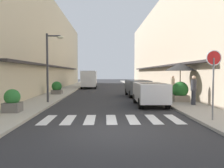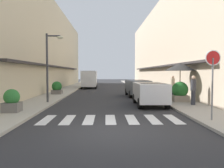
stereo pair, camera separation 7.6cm
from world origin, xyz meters
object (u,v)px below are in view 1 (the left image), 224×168
(street_lamp, at_px, (50,60))
(cafe_umbrella, at_px, (180,67))
(planter_midblock, at_px, (180,92))
(parked_car_near, at_px, (150,91))
(pedestrian_walking_far, at_px, (173,85))
(delivery_van, at_px, (89,78))
(pedestrian_walking_near, at_px, (194,89))
(planter_far, at_px, (57,88))
(parked_car_mid, at_px, (137,86))
(round_street_sign, at_px, (214,67))
(planter_corner, at_px, (12,101))

(street_lamp, bearing_deg, cafe_umbrella, 3.73)
(street_lamp, xyz_separation_m, planter_midblock, (8.90, 0.22, -2.20))
(parked_car_near, height_order, cafe_umbrella, cafe_umbrella)
(parked_car_near, xyz_separation_m, pedestrian_walking_far, (2.90, 4.94, 0.11))
(delivery_van, height_order, pedestrian_walking_near, delivery_van)
(cafe_umbrella, height_order, planter_far, cafe_umbrella)
(street_lamp, relative_size, pedestrian_walking_near, 2.55)
(street_lamp, xyz_separation_m, planter_far, (-0.84, 6.03, -2.30))
(parked_car_near, bearing_deg, parked_car_mid, 90.00)
(street_lamp, distance_m, planter_far, 6.51)
(round_street_sign, distance_m, pedestrian_walking_near, 4.89)
(delivery_van, distance_m, pedestrian_walking_far, 14.63)
(parked_car_near, height_order, pedestrian_walking_near, pedestrian_walking_near)
(round_street_sign, relative_size, cafe_umbrella, 1.09)
(delivery_van, relative_size, cafe_umbrella, 2.02)
(cafe_umbrella, xyz_separation_m, planter_midblock, (-0.11, -0.37, -1.73))
(delivery_van, distance_m, planter_midblock, 17.50)
(cafe_umbrella, height_order, pedestrian_walking_far, cafe_umbrella)
(round_street_sign, distance_m, planter_midblock, 6.73)
(cafe_umbrella, relative_size, pedestrian_walking_near, 1.49)
(delivery_van, distance_m, planter_far, 10.33)
(pedestrian_walking_far, bearing_deg, street_lamp, 163.92)
(planter_corner, bearing_deg, delivery_van, 82.78)
(planter_corner, distance_m, pedestrian_walking_near, 10.41)
(planter_corner, height_order, pedestrian_walking_near, pedestrian_walking_near)
(delivery_van, height_order, round_street_sign, round_street_sign)
(delivery_van, xyz_separation_m, round_street_sign, (6.65, -22.34, 0.95))
(delivery_van, xyz_separation_m, planter_far, (-2.35, -10.03, -0.72))
(delivery_van, xyz_separation_m, planter_midblock, (7.39, -15.84, -0.62))
(delivery_van, xyz_separation_m, planter_corner, (-2.54, -20.01, -0.72))
(parked_car_near, distance_m, cafe_umbrella, 3.45)
(parked_car_mid, relative_size, round_street_sign, 1.43)
(planter_far, relative_size, pedestrian_walking_far, 0.68)
(round_street_sign, bearing_deg, planter_midblock, 83.43)
(cafe_umbrella, relative_size, pedestrian_walking_far, 1.55)
(parked_car_mid, bearing_deg, pedestrian_walking_far, -16.62)
(parked_car_mid, bearing_deg, round_street_sign, -81.50)
(delivery_van, xyz_separation_m, pedestrian_walking_near, (7.62, -17.72, -0.33))
(parked_car_near, relative_size, planter_corner, 3.52)
(parked_car_near, relative_size, delivery_van, 0.75)
(street_lamp, relative_size, pedestrian_walking_far, 2.66)
(planter_midblock, bearing_deg, planter_corner, -157.24)
(round_street_sign, height_order, planter_corner, round_street_sign)
(parked_car_mid, bearing_deg, cafe_umbrella, -58.32)
(pedestrian_walking_near, xyz_separation_m, pedestrian_walking_far, (0.30, 5.42, -0.05))
(street_lamp, height_order, planter_corner, street_lamp)
(parked_car_near, height_order, planter_far, parked_car_near)
(parked_car_near, distance_m, round_street_sign, 5.55)
(street_lamp, distance_m, planter_corner, 4.69)
(planter_far, height_order, pedestrian_walking_near, pedestrian_walking_near)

